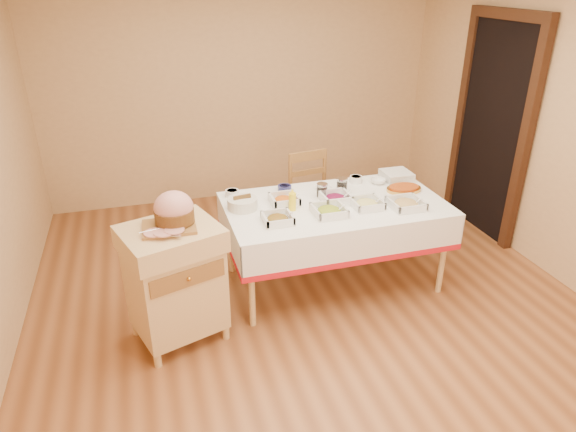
# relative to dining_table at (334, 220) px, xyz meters

# --- Properties ---
(room_shell) EXTENTS (5.00, 5.00, 5.00)m
(room_shell) POSITION_rel_dining_table_xyz_m (-0.30, -0.30, 0.70)
(room_shell) COLOR brown
(room_shell) RESTS_ON ground
(doorway) EXTENTS (0.09, 1.10, 2.20)m
(doorway) POSITION_rel_dining_table_xyz_m (1.90, 0.60, 0.51)
(doorway) COLOR black
(doorway) RESTS_ON ground
(dining_table) EXTENTS (1.82, 1.02, 0.76)m
(dining_table) POSITION_rel_dining_table_xyz_m (0.00, 0.00, 0.00)
(dining_table) COLOR #DBB478
(dining_table) RESTS_ON ground
(butcher_cart) EXTENTS (0.78, 0.71, 0.91)m
(butcher_cart) POSITION_rel_dining_table_xyz_m (-1.37, -0.40, -0.08)
(butcher_cart) COLOR #DBB478
(butcher_cart) RESTS_ON ground
(dining_chair) EXTENTS (0.49, 0.47, 0.96)m
(dining_chair) POSITION_rel_dining_table_xyz_m (0.04, 0.65, -0.10)
(dining_chair) COLOR olive
(dining_chair) RESTS_ON ground
(ham_on_board) EXTENTS (0.38, 0.36, 0.25)m
(ham_on_board) POSITION_rel_dining_table_xyz_m (-1.33, -0.37, 0.42)
(ham_on_board) COLOR olive
(ham_on_board) RESTS_ON butcher_cart
(serving_dish_a) EXTENTS (0.23, 0.22, 0.10)m
(serving_dish_a) POSITION_rel_dining_table_xyz_m (-0.55, -0.21, 0.19)
(serving_dish_a) COLOR silver
(serving_dish_a) RESTS_ON dining_table
(serving_dish_b) EXTENTS (0.25, 0.25, 0.10)m
(serving_dish_b) POSITION_rel_dining_table_xyz_m (-0.13, -0.19, 0.19)
(serving_dish_b) COLOR silver
(serving_dish_b) RESTS_ON dining_table
(serving_dish_c) EXTENTS (0.24, 0.24, 0.10)m
(serving_dish_c) POSITION_rel_dining_table_xyz_m (0.22, -0.15, 0.19)
(serving_dish_c) COLOR silver
(serving_dish_c) RESTS_ON dining_table
(serving_dish_d) EXTENTS (0.26, 0.26, 0.10)m
(serving_dish_d) POSITION_rel_dining_table_xyz_m (0.52, -0.24, 0.19)
(serving_dish_d) COLOR silver
(serving_dish_d) RESTS_ON dining_table
(serving_dish_e) EXTENTS (0.24, 0.22, 0.11)m
(serving_dish_e) POSITION_rel_dining_table_xyz_m (-0.41, 0.11, 0.20)
(serving_dish_e) COLOR silver
(serving_dish_e) RESTS_ON dining_table
(serving_dish_f) EXTENTS (0.25, 0.23, 0.11)m
(serving_dish_f) POSITION_rel_dining_table_xyz_m (0.01, 0.02, 0.20)
(serving_dish_f) COLOR silver
(serving_dish_f) RESTS_ON dining_table
(small_bowl_left) EXTENTS (0.12, 0.12, 0.05)m
(small_bowl_left) POSITION_rel_dining_table_xyz_m (-0.79, 0.39, 0.19)
(small_bowl_left) COLOR silver
(small_bowl_left) RESTS_ON dining_table
(small_bowl_mid) EXTENTS (0.12, 0.12, 0.05)m
(small_bowl_mid) POSITION_rel_dining_table_xyz_m (-0.33, 0.37, 0.19)
(small_bowl_mid) COLOR navy
(small_bowl_mid) RESTS_ON dining_table
(small_bowl_right) EXTENTS (0.12, 0.12, 0.06)m
(small_bowl_right) POSITION_rel_dining_table_xyz_m (0.35, 0.38, 0.19)
(small_bowl_right) COLOR silver
(small_bowl_right) RESTS_ON dining_table
(bowl_white_imported) EXTENTS (0.15, 0.15, 0.03)m
(bowl_white_imported) POSITION_rel_dining_table_xyz_m (0.00, 0.29, 0.18)
(bowl_white_imported) COLOR silver
(bowl_white_imported) RESTS_ON dining_table
(bowl_small_imported) EXTENTS (0.18, 0.18, 0.04)m
(bowl_small_imported) POSITION_rel_dining_table_xyz_m (0.54, 0.30, 0.18)
(bowl_small_imported) COLOR silver
(bowl_small_imported) RESTS_ON dining_table
(preserve_jar_left) EXTENTS (0.09, 0.09, 0.12)m
(preserve_jar_left) POSITION_rel_dining_table_xyz_m (-0.06, 0.16, 0.22)
(preserve_jar_left) COLOR silver
(preserve_jar_left) RESTS_ON dining_table
(preserve_jar_right) EXTENTS (0.10, 0.10, 0.12)m
(preserve_jar_right) POSITION_rel_dining_table_xyz_m (0.15, 0.22, 0.22)
(preserve_jar_right) COLOR silver
(preserve_jar_right) RESTS_ON dining_table
(mustard_bottle) EXTENTS (0.06, 0.06, 0.18)m
(mustard_bottle) POSITION_rel_dining_table_xyz_m (-0.38, -0.03, 0.24)
(mustard_bottle) COLOR yellow
(mustard_bottle) RESTS_ON dining_table
(bread_basket) EXTENTS (0.24, 0.24, 0.11)m
(bread_basket) POSITION_rel_dining_table_xyz_m (-0.76, 0.11, 0.21)
(bread_basket) COLOR silver
(bread_basket) RESTS_ON dining_table
(plate_stack) EXTENTS (0.25, 0.25, 0.08)m
(plate_stack) POSITION_rel_dining_table_xyz_m (0.74, 0.34, 0.20)
(plate_stack) COLOR silver
(plate_stack) RESTS_ON dining_table
(brass_platter) EXTENTS (0.32, 0.23, 0.04)m
(brass_platter) POSITION_rel_dining_table_xyz_m (0.68, 0.08, 0.18)
(brass_platter) COLOR gold
(brass_platter) RESTS_ON dining_table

